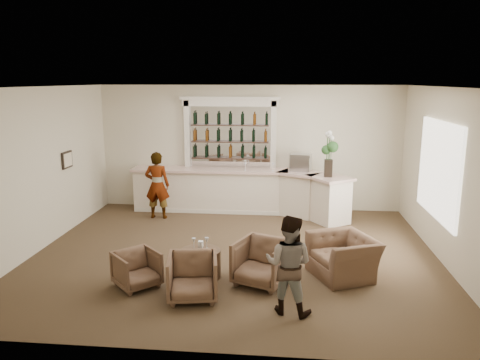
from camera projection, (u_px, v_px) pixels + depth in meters
name	position (u px, v px, depth m)	size (l,w,h in m)	color
ground	(235.00, 254.00, 9.41)	(8.00, 8.00, 0.00)	brown
room_shell	(246.00, 134.00, 9.60)	(8.04, 7.02, 3.32)	beige
bar_counter	(241.00, 191.00, 12.22)	(5.72, 1.80, 1.14)	white
back_bar_alcove	(230.00, 134.00, 12.35)	(2.64, 0.25, 3.00)	white
cocktail_table	(201.00, 264.00, 8.26)	(0.72, 0.72, 0.50)	#4E3A22
sommelier	(157.00, 185.00, 11.70)	(0.62, 0.40, 1.69)	gray
guest	(289.00, 265.00, 6.92)	(0.73, 0.57, 1.51)	gray
armchair_left	(137.00, 269.00, 7.86)	(0.67, 0.69, 0.62)	brown
armchair_center	(193.00, 277.00, 7.43)	(0.77, 0.80, 0.72)	brown
armchair_right	(262.00, 262.00, 7.96)	(0.83, 0.85, 0.78)	brown
armchair_far	(343.00, 257.00, 8.28)	(1.12, 0.98, 0.73)	brown
espresso_machine	(301.00, 162.00, 11.97)	(0.50, 0.42, 0.44)	#ACADB1
flower_vase	(329.00, 151.00, 11.16)	(0.29, 0.29, 1.10)	black
wine_glass_bar_left	(245.00, 166.00, 12.05)	(0.07, 0.07, 0.21)	white
wine_glass_bar_right	(273.00, 167.00, 11.96)	(0.07, 0.07, 0.21)	white
wine_glass_tbl_a	(194.00, 244.00, 8.23)	(0.07, 0.07, 0.21)	white
wine_glass_tbl_b	(207.00, 243.00, 8.26)	(0.07, 0.07, 0.21)	white
wine_glass_tbl_c	(201.00, 247.00, 8.06)	(0.07, 0.07, 0.21)	white
napkin_holder	(201.00, 244.00, 8.34)	(0.08, 0.08, 0.12)	white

